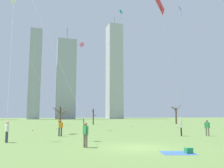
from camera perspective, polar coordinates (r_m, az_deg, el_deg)
name	(u,v)px	position (r m, az deg, el deg)	size (l,w,h in m)	color
ground_plane	(138,148)	(15.82, 6.31, -15.07)	(400.00, 400.00, 0.00)	#5B7A3D
kite_flyer_midfield_left_purple	(50,106)	(24.17, -14.75, -5.21)	(8.42, 2.61, 16.16)	#33384C
kite_flyer_far_back_red	(177,104)	(22.74, 15.50, -4.64)	(6.86, 8.22, 10.40)	black
kite_flyer_foreground_right_white	(9,83)	(22.80, -23.60, 0.12)	(1.81, 10.90, 17.07)	#33384C
kite_flyer_foreground_left_orange	(72,100)	(16.38, -9.73, -3.78)	(7.72, 7.61, 20.35)	#726656
bystander_far_off_by_trees	(207,127)	(25.94, 22.07, -9.64)	(0.38, 0.40, 1.62)	#726656
distant_kite_high_overhead_blue	(180,20)	(42.41, 16.11, 14.69)	(0.88, 3.30, 20.38)	blue
distant_kite_low_near_trees_teal	(122,25)	(44.59, 2.51, 14.02)	(3.19, 2.33, 21.48)	teal
distant_kite_drifting_left_pink	(80,51)	(41.19, -7.78, 7.89)	(4.53, 2.22, 14.81)	pink
picnic_spot	(184,152)	(13.97, 17.04, -15.39)	(2.10, 1.81, 0.31)	#3359B2
bare_tree_far_right_edge	(60,115)	(53.23, -12.38, -7.29)	(3.25, 2.02, 4.01)	#4C3828
bare_tree_left_of_center	(176,114)	(60.48, 15.26, -7.05)	(3.10, 1.41, 4.60)	brown
bare_tree_right_of_center	(93,116)	(54.10, -4.56, -7.82)	(1.55, 2.16, 3.59)	#423326
skyline_wide_slab	(35,74)	(142.50, -18.16, 2.26)	(6.39, 11.94, 51.31)	#9EA3AD
skyline_squat_block	(114,71)	(153.51, 0.57, 3.15)	(9.11, 10.10, 67.88)	#B2B2B7
skyline_tall_tower	(66,79)	(144.14, -11.14, 1.15)	(11.15, 10.97, 55.80)	#9EA3AD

